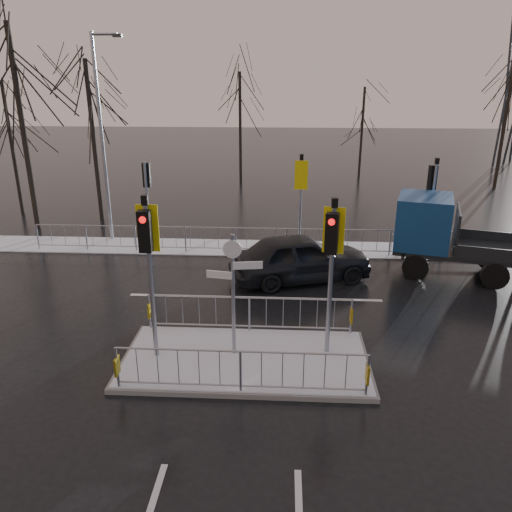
# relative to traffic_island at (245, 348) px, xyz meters

# --- Properties ---
(ground) EXTENTS (120.00, 120.00, 0.00)m
(ground) POSITION_rel_traffic_island_xyz_m (0.01, -0.01, -0.39)
(ground) COLOR black
(ground) RESTS_ON ground
(snow_verge) EXTENTS (30.00, 2.00, 0.04)m
(snow_verge) POSITION_rel_traffic_island_xyz_m (0.01, 8.59, -0.37)
(snow_verge) COLOR white
(snow_verge) RESTS_ON ground
(lane_markings) EXTENTS (8.00, 11.38, 0.01)m
(lane_markings) POSITION_rel_traffic_island_xyz_m (0.01, -0.34, -0.39)
(lane_markings) COLOR silver
(lane_markings) RESTS_ON ground
(traffic_island) EXTENTS (6.00, 3.04, 4.15)m
(traffic_island) POSITION_rel_traffic_island_xyz_m (0.00, 0.00, 0.00)
(traffic_island) COLOR slate
(traffic_island) RESTS_ON ground
(far_kerb_fixtures) EXTENTS (18.00, 0.65, 3.83)m
(far_kerb_fixtures) POSITION_rel_traffic_island_xyz_m (0.31, 8.08, 0.63)
(far_kerb_fixtures) COLOR #91959E
(far_kerb_fixtures) RESTS_ON ground
(car_far_lane) EXTENTS (5.13, 3.28, 1.63)m
(car_far_lane) POSITION_rel_traffic_island_xyz_m (1.49, 5.36, 0.42)
(car_far_lane) COLOR black
(car_far_lane) RESTS_ON ground
(flatbed_truck) EXTENTS (6.24, 3.66, 2.73)m
(flatbed_truck) POSITION_rel_traffic_island_xyz_m (6.58, 6.31, 1.06)
(flatbed_truck) COLOR black
(flatbed_truck) RESTS_ON ground
(tree_near_a) EXTENTS (4.75, 4.75, 8.97)m
(tree_near_a) POSITION_rel_traffic_island_xyz_m (-10.49, 10.99, 5.72)
(tree_near_a) COLOR black
(tree_near_a) RESTS_ON ground
(tree_near_b) EXTENTS (4.00, 4.00, 7.55)m
(tree_near_b) POSITION_rel_traffic_island_xyz_m (-7.99, 12.49, 4.76)
(tree_near_b) COLOR black
(tree_near_b) RESTS_ON ground
(tree_near_c) EXTENTS (3.50, 3.50, 6.61)m
(tree_near_c) POSITION_rel_traffic_island_xyz_m (-12.49, 13.49, 4.11)
(tree_near_c) COLOR black
(tree_near_c) RESTS_ON ground
(tree_far_a) EXTENTS (3.75, 3.75, 7.08)m
(tree_far_a) POSITION_rel_traffic_island_xyz_m (-1.99, 21.99, 4.43)
(tree_far_a) COLOR black
(tree_far_a) RESTS_ON ground
(tree_far_b) EXTENTS (3.25, 3.25, 6.14)m
(tree_far_b) POSITION_rel_traffic_island_xyz_m (6.01, 23.99, 3.79)
(tree_far_b) COLOR black
(tree_far_b) RESTS_ON ground
(tree_far_c) EXTENTS (4.00, 4.00, 7.55)m
(tree_far_c) POSITION_rel_traffic_island_xyz_m (14.01, 20.99, 4.76)
(tree_far_c) COLOR black
(tree_far_c) RESTS_ON ground
(street_lamp_left) EXTENTS (1.25, 0.18, 8.20)m
(street_lamp_left) POSITION_rel_traffic_island_xyz_m (-6.42, 9.49, 4.10)
(street_lamp_left) COLOR #91959E
(street_lamp_left) RESTS_ON ground
(pylon_wires) EXTENTS (70.00, 2.38, 19.97)m
(pylon_wires) POSITION_rel_traffic_island_xyz_m (16.89, 29.99, 10.64)
(pylon_wires) COLOR #2D3033
(pylon_wires) RESTS_ON ground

